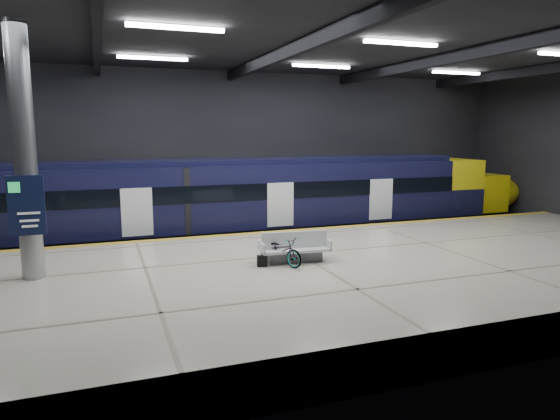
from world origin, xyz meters
name	(u,v)px	position (x,y,z in m)	size (l,w,h in m)	color
ground	(289,278)	(0.00, 0.00, 0.00)	(30.00, 30.00, 0.00)	black
room_shell	(289,114)	(0.00, 0.00, 5.72)	(30.10, 16.10, 8.05)	black
platform	(318,282)	(0.00, -2.50, 0.55)	(30.00, 11.00, 1.10)	beige
safety_strip	(264,232)	(0.00, 2.75, 1.11)	(30.00, 0.40, 0.01)	gold
rails	(246,243)	(0.00, 5.50, 0.08)	(30.00, 1.52, 0.16)	gray
train	(245,200)	(-0.04, 5.50, 2.06)	(29.40, 2.84, 3.79)	black
bench	(294,251)	(-0.52, -1.85, 1.44)	(2.25, 1.10, 0.96)	#595B60
bicycle	(281,251)	(-1.05, -2.06, 1.54)	(0.59, 1.69, 0.89)	#99999E
pannier_bag	(262,261)	(-1.65, -2.06, 1.28)	(0.30, 0.18, 0.35)	black
info_column	(25,157)	(-8.00, -1.03, 4.46)	(0.90, 0.78, 6.90)	#9EA0A5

